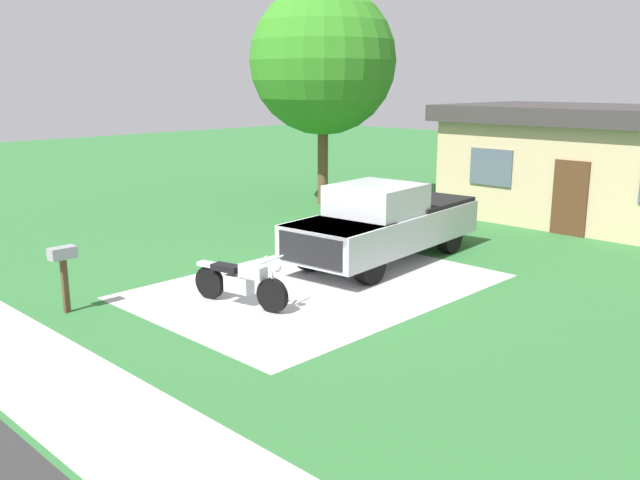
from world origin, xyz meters
TOP-DOWN VIEW (x-y plane):
  - ground_plane at (0.00, 0.00)m, footprint 80.00×80.00m
  - driveway_pad at (0.00, 0.00)m, footprint 5.25×7.35m
  - sidewalk_strip at (0.00, -6.00)m, footprint 36.00×1.80m
  - motorcycle at (-0.21, -1.93)m, footprint 2.19×0.80m
  - pickup_truck at (-0.33, 2.67)m, footprint 2.49×5.77m
  - mailbox at (-2.22, -4.48)m, footprint 0.26×0.48m
  - shade_tree at (-6.80, 7.15)m, footprint 4.97×4.97m
  - neighbor_house at (1.60, 10.90)m, footprint 9.60×5.60m

SIDE VIEW (x-z plane):
  - ground_plane at x=0.00m, z-range 0.00..0.00m
  - driveway_pad at x=0.00m, z-range 0.00..0.01m
  - sidewalk_strip at x=0.00m, z-range 0.00..0.01m
  - motorcycle at x=-0.21m, z-range -0.07..1.02m
  - pickup_truck at x=-0.33m, z-range 0.00..1.90m
  - mailbox at x=-2.22m, z-range 0.35..1.61m
  - neighbor_house at x=1.60m, z-range 0.04..3.54m
  - shade_tree at x=-6.80m, z-range 1.20..8.58m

